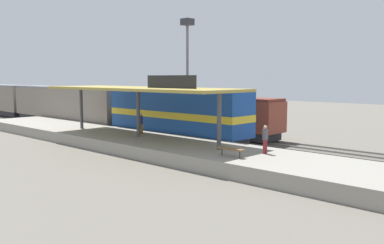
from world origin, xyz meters
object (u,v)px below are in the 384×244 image
object	(u,v)px
passenger_carriage_front	(67,105)
light_mast	(187,50)
platform_bench	(231,149)
locomotive	(176,113)
person_walking	(141,122)
freight_car	(221,116)
person_waiting	(265,138)

from	to	relation	value
passenger_carriage_front	light_mast	size ratio (longest dim) A/B	1.71
light_mast	platform_bench	bearing A→B (deg)	-129.37
locomotive	passenger_carriage_front	bearing A→B (deg)	90.00
passenger_carriage_front	person_walking	size ratio (longest dim) A/B	11.70
locomotive	light_mast	bearing A→B (deg)	38.35
freight_car	person_waiting	world-z (taller)	freight_car
locomotive	light_mast	size ratio (longest dim) A/B	1.23
locomotive	person_walking	world-z (taller)	locomotive
locomotive	freight_car	xyz separation A→B (m)	(4.60, -1.22, -0.44)
person_waiting	freight_car	bearing A→B (deg)	50.76
freight_car	person_waiting	size ratio (longest dim) A/B	7.02
passenger_carriage_front	person_walking	world-z (taller)	passenger_carriage_front
light_mast	person_waiting	distance (m)	22.18
platform_bench	light_mast	distance (m)	22.87
light_mast	person_walking	size ratio (longest dim) A/B	6.84
locomotive	passenger_carriage_front	size ratio (longest dim) A/B	0.72
platform_bench	freight_car	world-z (taller)	freight_car
locomotive	light_mast	xyz separation A→B (m)	(7.80, 6.17, 5.99)
passenger_carriage_front	person_waiting	xyz separation A→B (m)	(-3.83, -29.54, -0.46)
person_waiting	passenger_carriage_front	bearing A→B (deg)	82.61
person_waiting	person_walking	world-z (taller)	same
locomotive	light_mast	world-z (taller)	light_mast
light_mast	person_waiting	bearing A→B (deg)	-123.29
locomotive	freight_car	world-z (taller)	locomotive
locomotive	person_waiting	distance (m)	12.18
person_waiting	person_walking	bearing A→B (deg)	88.30
passenger_carriage_front	person_walking	distance (m)	17.89
locomotive	person_waiting	xyz separation A→B (m)	(-3.83, -11.54, -0.56)
passenger_carriage_front	person_waiting	distance (m)	29.79
platform_bench	person_waiting	distance (m)	2.40
freight_car	locomotive	bearing A→B (deg)	165.12
person_waiting	person_walking	distance (m)	12.01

